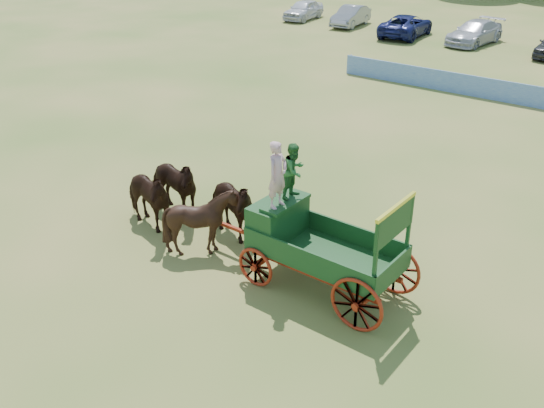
{
  "coord_description": "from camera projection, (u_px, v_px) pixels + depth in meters",
  "views": [
    {
      "loc": [
        3.8,
        -12.15,
        9.06
      ],
      "look_at": [
        -5.57,
        -0.01,
        1.3
      ],
      "focal_mm": 40.0,
      "sensor_mm": 36.0,
      "label": 1
    }
  ],
  "objects": [
    {
      "name": "horse_lead_right",
      "position": [
        172.0,
        186.0,
        18.99
      ],
      "size": [
        2.41,
        1.18,
        1.99
      ],
      "primitive_type": "imported",
      "rotation": [
        0.0,
        0.0,
        1.52
      ],
      "color": "black",
      "rests_on": "ground"
    },
    {
      "name": "horse_lead_left",
      "position": [
        145.0,
        198.0,
        18.22
      ],
      "size": [
        2.47,
        1.36,
        1.99
      ],
      "primitive_type": "imported",
      "rotation": [
        0.0,
        0.0,
        1.45
      ],
      "color": "black",
      "rests_on": "ground"
    },
    {
      "name": "ground",
      "position": [
        453.0,
        314.0,
        14.75
      ],
      "size": [
        160.0,
        160.0,
        0.0
      ],
      "primitive_type": "plane",
      "color": "#A38649",
      "rests_on": "ground"
    },
    {
      "name": "farm_dray",
      "position": [
        302.0,
        225.0,
        15.4
      ],
      "size": [
        6.0,
        2.0,
        3.87
      ],
      "color": "#9D2A0F",
      "rests_on": "ground"
    },
    {
      "name": "horse_wheel_right",
      "position": [
        229.0,
        207.0,
        17.68
      ],
      "size": [
        2.54,
        1.58,
        1.99
      ],
      "primitive_type": "imported",
      "rotation": [
        0.0,
        0.0,
        1.34
      ],
      "color": "black",
      "rests_on": "ground"
    },
    {
      "name": "horse_wheel_left",
      "position": [
        203.0,
        221.0,
        16.91
      ],
      "size": [
        1.82,
        1.62,
        2.0
      ],
      "primitive_type": "imported",
      "rotation": [
        0.0,
        0.0,
        1.57
      ],
      "color": "black",
      "rests_on": "ground"
    }
  ]
}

